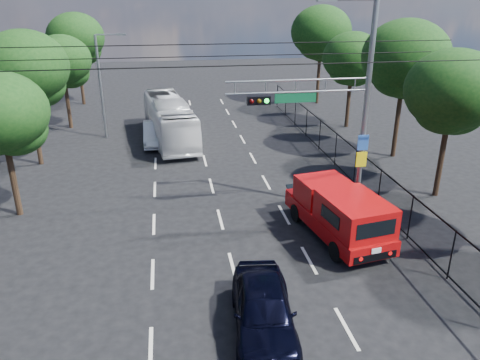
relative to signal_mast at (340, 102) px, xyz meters
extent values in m
plane|color=black|center=(-5.28, -7.99, -5.24)|extent=(120.00, 120.00, 0.00)
cube|color=beige|center=(-8.28, -7.99, -5.24)|extent=(0.12, 2.00, 0.01)
cube|color=beige|center=(-8.28, -3.99, -5.24)|extent=(0.12, 2.00, 0.01)
cube|color=beige|center=(-8.28, 0.01, -5.24)|extent=(0.12, 2.00, 0.01)
cube|color=beige|center=(-8.28, 4.01, -5.24)|extent=(0.12, 2.00, 0.01)
cube|color=beige|center=(-8.28, 8.01, -5.24)|extent=(0.12, 2.00, 0.01)
cube|color=beige|center=(-8.28, 12.01, -5.24)|extent=(0.12, 2.00, 0.01)
cube|color=beige|center=(-8.28, 16.01, -5.24)|extent=(0.12, 2.00, 0.01)
cube|color=beige|center=(-8.28, 20.01, -5.24)|extent=(0.12, 2.00, 0.01)
cube|color=beige|center=(-8.28, 24.01, -5.24)|extent=(0.12, 2.00, 0.01)
cube|color=beige|center=(-5.28, -7.99, -5.24)|extent=(0.12, 2.00, 0.01)
cube|color=beige|center=(-5.28, -3.99, -5.24)|extent=(0.12, 2.00, 0.01)
cube|color=beige|center=(-5.28, 0.01, -5.24)|extent=(0.12, 2.00, 0.01)
cube|color=beige|center=(-5.28, 4.01, -5.24)|extent=(0.12, 2.00, 0.01)
cube|color=beige|center=(-5.28, 8.01, -5.24)|extent=(0.12, 2.00, 0.01)
cube|color=beige|center=(-5.28, 12.01, -5.24)|extent=(0.12, 2.00, 0.01)
cube|color=beige|center=(-5.28, 16.01, -5.24)|extent=(0.12, 2.00, 0.01)
cube|color=beige|center=(-5.28, 20.01, -5.24)|extent=(0.12, 2.00, 0.01)
cube|color=beige|center=(-5.28, 24.01, -5.24)|extent=(0.12, 2.00, 0.01)
cube|color=beige|center=(-2.28, -7.99, -5.24)|extent=(0.12, 2.00, 0.01)
cube|color=beige|center=(-2.28, -3.99, -5.24)|extent=(0.12, 2.00, 0.01)
cube|color=beige|center=(-2.28, 0.01, -5.24)|extent=(0.12, 2.00, 0.01)
cube|color=beige|center=(-2.28, 4.01, -5.24)|extent=(0.12, 2.00, 0.01)
cube|color=beige|center=(-2.28, 8.01, -5.24)|extent=(0.12, 2.00, 0.01)
cube|color=beige|center=(-2.28, 12.01, -5.24)|extent=(0.12, 2.00, 0.01)
cube|color=beige|center=(-2.28, 16.01, -5.24)|extent=(0.12, 2.00, 0.01)
cube|color=beige|center=(-2.28, 20.01, -5.24)|extent=(0.12, 2.00, 0.01)
cube|color=beige|center=(-2.28, 24.01, -5.24)|extent=(0.12, 2.00, 0.01)
cylinder|color=slate|center=(1.22, 0.01, -0.49)|extent=(0.24, 0.24, 9.50)
cylinder|color=slate|center=(-1.88, 0.01, 1.01)|extent=(6.20, 0.08, 0.08)
cylinder|color=slate|center=(-1.88, 0.01, 0.51)|extent=(6.20, 0.08, 0.08)
cube|color=black|center=(-3.58, 0.01, 0.21)|extent=(1.00, 0.28, 0.35)
sphere|color=#3F0505|center=(-3.90, -0.14, 0.21)|extent=(0.20, 0.20, 0.20)
sphere|color=#4C3805|center=(-3.58, -0.14, 0.21)|extent=(0.20, 0.20, 0.20)
sphere|color=#0CE533|center=(-3.26, -0.14, 0.21)|extent=(0.20, 0.20, 0.20)
cube|color=#0C5630|center=(-1.98, 0.01, 0.26)|extent=(1.80, 0.05, 0.40)
cube|color=#2659B5|center=(1.20, -0.13, -1.84)|extent=(0.50, 0.04, 0.70)
cube|color=#FFEE0D|center=(1.20, -0.13, -2.64)|extent=(0.50, 0.04, 0.70)
cylinder|color=slate|center=(0.62, 0.01, 0.76)|extent=(0.05, 0.05, 0.50)
cylinder|color=slate|center=(-0.68, 0.01, 0.76)|extent=(0.05, 0.05, 0.50)
cylinder|color=slate|center=(-1.98, 0.01, 0.76)|extent=(0.05, 0.05, 0.50)
cylinder|color=slate|center=(-3.28, 0.01, 0.76)|extent=(0.05, 0.05, 0.50)
cylinder|color=slate|center=(-4.58, 0.01, 0.76)|extent=(0.05, 0.05, 0.50)
cylinder|color=slate|center=(-11.78, 14.01, -1.74)|extent=(0.18, 0.18, 7.00)
cylinder|color=slate|center=(-10.98, 14.01, 1.76)|extent=(1.60, 0.09, 0.09)
cube|color=slate|center=(-10.08, 14.01, 1.76)|extent=(0.60, 0.22, 0.15)
cylinder|color=black|center=(-5.28, -1.99, 1.96)|extent=(22.00, 0.04, 0.04)
cylinder|color=black|center=(-5.28, 1.51, 2.36)|extent=(22.00, 0.04, 0.04)
cylinder|color=black|center=(-5.28, 3.01, 1.66)|extent=(22.00, 0.04, 0.04)
cube|color=black|center=(2.32, 4.01, -3.29)|extent=(0.04, 34.00, 0.06)
cube|color=black|center=(2.32, 4.01, -5.09)|extent=(0.04, 34.00, 0.06)
cylinder|color=black|center=(2.32, -5.99, -4.24)|extent=(0.06, 0.06, 2.00)
cylinder|color=black|center=(2.32, -2.99, -4.24)|extent=(0.06, 0.06, 2.00)
cylinder|color=black|center=(2.32, 0.01, -4.24)|extent=(0.06, 0.06, 2.00)
cylinder|color=black|center=(2.32, 3.01, -4.24)|extent=(0.06, 0.06, 2.00)
cylinder|color=black|center=(2.32, 6.01, -4.24)|extent=(0.06, 0.06, 2.00)
cylinder|color=black|center=(2.32, 9.01, -4.24)|extent=(0.06, 0.06, 2.00)
cylinder|color=black|center=(2.32, 12.01, -4.24)|extent=(0.06, 0.06, 2.00)
cylinder|color=black|center=(2.32, 15.01, -4.24)|extent=(0.06, 0.06, 2.00)
cylinder|color=black|center=(2.32, 18.01, -4.24)|extent=(0.06, 0.06, 2.00)
cylinder|color=black|center=(2.32, 21.01, -4.24)|extent=(0.06, 0.06, 2.00)
cylinder|color=black|center=(5.92, 1.01, -3.14)|extent=(0.28, 0.28, 4.20)
ellipsoid|color=black|center=(5.92, 1.01, 0.16)|extent=(4.50, 4.50, 3.83)
ellipsoid|color=black|center=(6.32, 1.31, -0.89)|extent=(3.00, 3.00, 2.40)
ellipsoid|color=black|center=(5.57, 0.81, -0.74)|extent=(2.85, 2.85, 2.28)
cylinder|color=black|center=(6.52, 7.01, -2.86)|extent=(0.28, 0.28, 4.76)
ellipsoid|color=black|center=(6.52, 7.01, 0.88)|extent=(5.10, 5.10, 4.33)
ellipsoid|color=black|center=(6.92, 7.31, -0.31)|extent=(3.40, 3.40, 2.72)
ellipsoid|color=black|center=(6.17, 6.81, -0.14)|extent=(3.23, 3.23, 2.58)
cylinder|color=black|center=(6.12, 14.01, -3.23)|extent=(0.28, 0.28, 4.03)
ellipsoid|color=black|center=(6.12, 14.01, -0.06)|extent=(4.32, 4.32, 3.67)
ellipsoid|color=black|center=(6.52, 14.31, -1.07)|extent=(2.88, 2.88, 2.30)
ellipsoid|color=black|center=(5.77, 13.81, -0.92)|extent=(2.74, 2.74, 2.19)
cylinder|color=black|center=(6.32, 22.01, -2.78)|extent=(0.28, 0.28, 4.93)
ellipsoid|color=black|center=(6.32, 22.01, 1.09)|extent=(5.28, 5.28, 4.49)
ellipsoid|color=black|center=(6.72, 22.31, -0.14)|extent=(3.52, 3.52, 2.82)
ellipsoid|color=black|center=(5.97, 21.81, 0.04)|extent=(3.34, 3.34, 2.68)
cylinder|color=black|center=(-14.48, 2.01, -3.34)|extent=(0.28, 0.28, 3.81)
ellipsoid|color=black|center=(-14.48, 2.01, -0.35)|extent=(4.08, 4.08, 3.47)
ellipsoid|color=black|center=(-14.08, 2.31, -1.30)|extent=(2.72, 2.72, 2.18)
cylinder|color=black|center=(-15.08, 9.01, -3.00)|extent=(0.28, 0.28, 4.48)
ellipsoid|color=black|center=(-15.08, 9.01, 0.52)|extent=(4.80, 4.80, 4.08)
ellipsoid|color=black|center=(-14.68, 9.31, -0.60)|extent=(3.20, 3.20, 2.56)
ellipsoid|color=black|center=(-15.43, 8.81, -0.44)|extent=(3.04, 3.04, 2.43)
cylinder|color=black|center=(-14.68, 17.01, -3.28)|extent=(0.28, 0.28, 3.92)
ellipsoid|color=black|center=(-14.68, 17.01, -0.20)|extent=(4.20, 4.20, 3.57)
ellipsoid|color=black|center=(-14.28, 17.31, -1.18)|extent=(2.80, 2.80, 2.24)
ellipsoid|color=black|center=(-15.03, 16.81, -1.04)|extent=(2.66, 2.66, 2.13)
cylinder|color=black|center=(-14.88, 25.01, -2.95)|extent=(0.28, 0.28, 4.59)
ellipsoid|color=black|center=(-14.88, 25.01, 0.66)|extent=(4.92, 4.92, 4.18)
ellipsoid|color=black|center=(-14.48, 25.31, -0.49)|extent=(3.28, 3.28, 2.62)
ellipsoid|color=black|center=(-15.23, 24.81, -0.32)|extent=(3.12, 3.12, 2.49)
cylinder|color=black|center=(-1.86, -0.66, -4.84)|extent=(0.43, 0.84, 0.80)
cylinder|color=black|center=(0.06, -0.33, -4.84)|extent=(0.43, 0.84, 0.80)
cylinder|color=black|center=(-1.25, -4.16, -4.84)|extent=(0.43, 0.84, 0.80)
cylinder|color=black|center=(0.67, -3.82, -4.84)|extent=(0.43, 0.84, 0.80)
cube|color=#9A0809|center=(-0.59, -2.24, -4.53)|extent=(3.13, 6.01, 0.64)
cube|color=#9A0809|center=(-1.04, 0.29, -4.44)|extent=(2.19, 0.99, 0.63)
cube|color=black|center=(-1.09, 0.60, -4.16)|extent=(2.00, 0.79, 0.35)
cube|color=#9A0809|center=(-0.82, -0.95, -3.70)|extent=(2.34, 2.10, 1.09)
cube|color=black|center=(-0.67, -1.79, -3.64)|extent=(1.76, 0.36, 0.63)
cube|color=#9A0809|center=(-0.38, -3.48, -3.62)|extent=(2.60, 3.24, 1.20)
cube|color=black|center=(0.68, -3.30, -3.58)|extent=(0.28, 1.36, 0.52)
cube|color=black|center=(-1.44, -3.67, -3.58)|extent=(0.28, 1.36, 0.52)
cube|color=black|center=(-0.13, -4.90, -3.58)|extent=(1.64, 0.34, 0.63)
cube|color=black|center=(-0.10, -5.04, -4.67)|extent=(1.82, 0.41, 0.30)
cube|color=silver|center=(-0.10, -5.08, -4.38)|extent=(0.40, 0.10, 0.21)
imported|color=black|center=(-4.86, -7.65, -4.46)|extent=(2.30, 4.75, 1.56)
imported|color=silver|center=(-7.28, 12.80, -3.82)|extent=(3.73, 10.45, 2.85)
imported|color=silver|center=(-8.28, 11.99, -4.52)|extent=(1.63, 4.42, 1.45)
camera|label=1|loc=(-7.39, -19.02, 4.53)|focal=35.00mm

